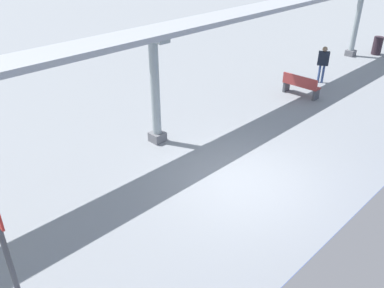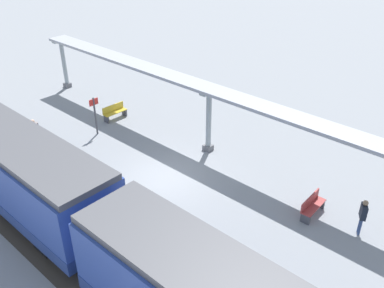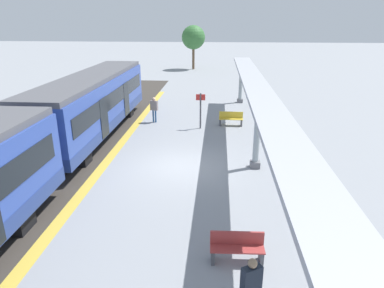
# 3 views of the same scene
# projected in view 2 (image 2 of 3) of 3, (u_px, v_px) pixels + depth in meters

# --- Properties ---
(ground_plane) EXTENTS (176.00, 176.00, 0.00)m
(ground_plane) POSITION_uv_depth(u_px,v_px,m) (164.00, 178.00, 19.77)
(ground_plane) COLOR gray
(tactile_edge_strip) EXTENTS (0.46, 33.90, 0.01)m
(tactile_edge_strip) POSITION_uv_depth(u_px,v_px,m) (103.00, 214.00, 17.46)
(tactile_edge_strip) COLOR gold
(tactile_edge_strip) RESTS_ON ground
(trackbed) EXTENTS (3.20, 45.90, 0.01)m
(trackbed) POSITION_uv_depth(u_px,v_px,m) (65.00, 237.00, 16.29)
(trackbed) COLOR #38332D
(trackbed) RESTS_ON ground
(train_far_carriage) EXTENTS (2.65, 13.25, 3.48)m
(train_far_carriage) POSITION_uv_depth(u_px,v_px,m) (3.00, 159.00, 17.80)
(train_far_carriage) COLOR #2C479D
(train_far_carriage) RESTS_ON ground
(canopy_pillar_second) EXTENTS (1.10, 0.44, 3.36)m
(canopy_pillar_second) POSITION_uv_depth(u_px,v_px,m) (209.00, 121.00, 21.17)
(canopy_pillar_second) COLOR slate
(canopy_pillar_second) RESTS_ON ground
(canopy_pillar_third) EXTENTS (1.10, 0.44, 3.36)m
(canopy_pillar_third) POSITION_uv_depth(u_px,v_px,m) (64.00, 64.00, 28.73)
(canopy_pillar_third) COLOR slate
(canopy_pillar_third) RESTS_ON ground
(canopy_beam) EXTENTS (1.20, 27.06, 0.16)m
(canopy_beam) POSITION_uv_depth(u_px,v_px,m) (211.00, 90.00, 20.23)
(canopy_beam) COLOR #A8AAB2
(canopy_beam) RESTS_ON canopy_pillar_nearest
(bench_near_end) EXTENTS (1.51, 0.49, 0.86)m
(bench_near_end) POSITION_uv_depth(u_px,v_px,m) (312.00, 206.00, 17.26)
(bench_near_end) COLOR #9C3634
(bench_near_end) RESTS_ON ground
(bench_mid_platform) EXTENTS (1.51, 0.48, 0.86)m
(bench_mid_platform) POSITION_uv_depth(u_px,v_px,m) (114.00, 112.00, 25.03)
(bench_mid_platform) COLOR gold
(bench_mid_platform) RESTS_ON ground
(platform_info_sign) EXTENTS (0.56, 0.10, 2.20)m
(platform_info_sign) POSITION_uv_depth(u_px,v_px,m) (95.00, 112.00, 22.91)
(platform_info_sign) COLOR #4C4C51
(platform_info_sign) RESTS_ON ground
(passenger_waiting_near_edge) EXTENTS (0.51, 0.32, 1.65)m
(passenger_waiting_near_edge) POSITION_uv_depth(u_px,v_px,m) (34.00, 130.00, 21.73)
(passenger_waiting_near_edge) COLOR #2A4F7D
(passenger_waiting_near_edge) RESTS_ON ground
(passenger_by_the_benches) EXTENTS (0.50, 0.40, 1.59)m
(passenger_by_the_benches) POSITION_uv_depth(u_px,v_px,m) (363.00, 213.00, 15.98)
(passenger_by_the_benches) COLOR #395185
(passenger_by_the_benches) RESTS_ON ground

